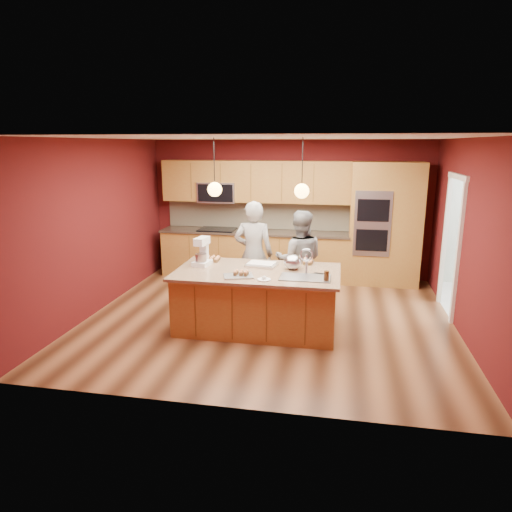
% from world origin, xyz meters
% --- Properties ---
extents(floor, '(5.50, 5.50, 0.00)m').
position_xyz_m(floor, '(0.00, 0.00, 0.00)').
color(floor, '#412414').
rests_on(floor, ground).
extents(ceiling, '(5.50, 5.50, 0.00)m').
position_xyz_m(ceiling, '(0.00, 0.00, 2.70)').
color(ceiling, white).
rests_on(ceiling, ground).
extents(wall_back, '(5.50, 0.00, 5.50)m').
position_xyz_m(wall_back, '(0.00, 2.50, 1.35)').
color(wall_back, '#4C0F11').
rests_on(wall_back, ground).
extents(wall_front, '(5.50, 0.00, 5.50)m').
position_xyz_m(wall_front, '(0.00, -2.50, 1.35)').
color(wall_front, '#4C0F11').
rests_on(wall_front, ground).
extents(wall_left, '(0.00, 5.00, 5.00)m').
position_xyz_m(wall_left, '(-2.75, 0.00, 1.35)').
color(wall_left, '#4C0F11').
rests_on(wall_left, ground).
extents(wall_right, '(0.00, 5.00, 5.00)m').
position_xyz_m(wall_right, '(2.75, 0.00, 1.35)').
color(wall_right, '#4C0F11').
rests_on(wall_right, ground).
extents(cabinet_run, '(3.74, 0.64, 2.30)m').
position_xyz_m(cabinet_run, '(-0.68, 2.25, 0.98)').
color(cabinet_run, '#9C5923').
rests_on(cabinet_run, floor).
extents(oven_column, '(1.30, 0.62, 2.30)m').
position_xyz_m(oven_column, '(1.85, 2.19, 1.15)').
color(oven_column, '#9C5923').
rests_on(oven_column, floor).
extents(doorway_trim, '(0.08, 1.11, 2.20)m').
position_xyz_m(doorway_trim, '(2.73, 0.80, 1.05)').
color(doorway_trim, white).
rests_on(doorway_trim, wall_right).
extents(pendant_left, '(0.20, 0.20, 0.80)m').
position_xyz_m(pendant_left, '(-0.72, -0.37, 2.00)').
color(pendant_left, black).
rests_on(pendant_left, ceiling).
extents(pendant_right, '(0.20, 0.20, 0.80)m').
position_xyz_m(pendant_right, '(0.49, -0.37, 2.00)').
color(pendant_right, black).
rests_on(pendant_right, ceiling).
extents(island, '(2.33, 1.31, 1.24)m').
position_xyz_m(island, '(-0.10, -0.38, 0.44)').
color(island, '#9C5923').
rests_on(island, floor).
extents(person_left, '(0.65, 0.44, 1.74)m').
position_xyz_m(person_left, '(-0.34, 0.53, 0.87)').
color(person_left, black).
rests_on(person_left, floor).
extents(person_right, '(0.83, 0.68, 1.61)m').
position_xyz_m(person_right, '(0.41, 0.53, 0.80)').
color(person_right, gray).
rests_on(person_right, floor).
extents(stand_mixer, '(0.26, 0.33, 0.42)m').
position_xyz_m(stand_mixer, '(-0.97, -0.22, 1.04)').
color(stand_mixer, white).
rests_on(stand_mixer, island).
extents(sheet_cake, '(0.48, 0.38, 0.05)m').
position_xyz_m(sheet_cake, '(-0.10, -0.10, 0.88)').
color(sheet_cake, silver).
rests_on(sheet_cake, island).
extents(cooling_rack, '(0.46, 0.39, 0.02)m').
position_xyz_m(cooling_rack, '(-0.31, -0.72, 0.87)').
color(cooling_rack, '#A0A3A8').
rests_on(cooling_rack, island).
extents(mixing_bowl, '(0.27, 0.27, 0.23)m').
position_xyz_m(mixing_bowl, '(0.38, -0.20, 0.96)').
color(mixing_bowl, '#BABCC2').
rests_on(mixing_bowl, island).
extents(plate, '(0.18, 0.18, 0.01)m').
position_xyz_m(plate, '(0.06, -0.81, 0.87)').
color(plate, white).
rests_on(plate, island).
extents(tumbler, '(0.07, 0.07, 0.14)m').
position_xyz_m(tumbler, '(0.87, -0.70, 0.93)').
color(tumbler, '#3B200D').
rests_on(tumbler, island).
extents(phone, '(0.15, 0.10, 0.01)m').
position_xyz_m(phone, '(0.76, -0.39, 0.86)').
color(phone, black).
rests_on(phone, island).
extents(cupcakes_left, '(0.24, 0.24, 0.07)m').
position_xyz_m(cupcakes_left, '(-0.90, 0.04, 0.89)').
color(cupcakes_left, '#D58651').
rests_on(cupcakes_left, island).
extents(cupcakes_rack, '(0.22, 0.15, 0.07)m').
position_xyz_m(cupcakes_rack, '(-0.28, -0.69, 0.91)').
color(cupcakes_rack, '#D58651').
rests_on(cupcakes_rack, island).
extents(cupcakes_right, '(0.25, 0.25, 0.08)m').
position_xyz_m(cupcakes_right, '(0.52, 0.15, 0.90)').
color(cupcakes_right, '#D58651').
rests_on(cupcakes_right, island).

